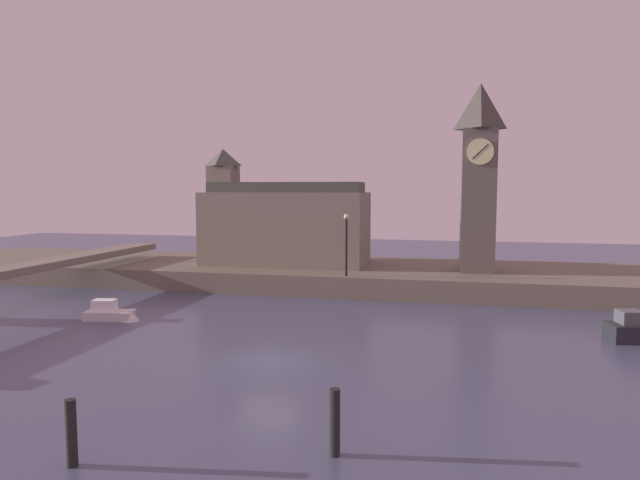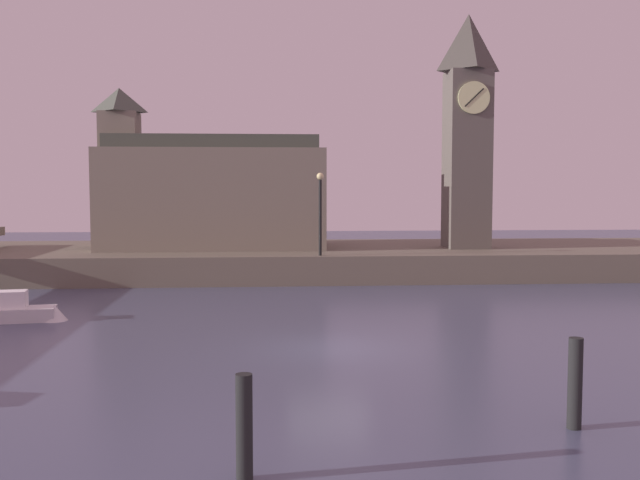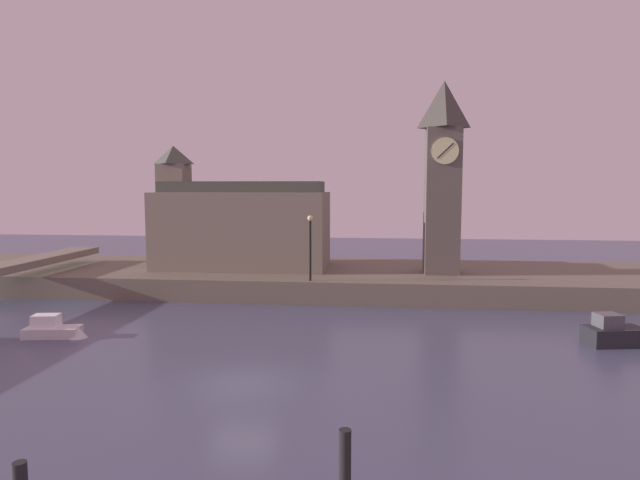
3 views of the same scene
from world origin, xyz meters
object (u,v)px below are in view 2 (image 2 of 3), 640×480
object	(u,v)px
clock_tower	(467,128)
boat_ferry_white	(25,311)
mooring_post_left	(244,427)
parliament_hall	(206,192)
mooring_post_right	(575,383)
streetlamp	(320,205)

from	to	relation	value
clock_tower	boat_ferry_white	distance (m)	25.76
mooring_post_left	clock_tower	bearing A→B (deg)	67.53
parliament_hall	boat_ferry_white	xyz separation A→B (m)	(-5.50, -14.71, -4.31)
mooring_post_right	boat_ferry_white	world-z (taller)	mooring_post_right
streetlamp	mooring_post_left	distance (m)	24.88
streetlamp	boat_ferry_white	bearing A→B (deg)	-141.69
parliament_hall	streetlamp	world-z (taller)	parliament_hall
streetlamp	boat_ferry_white	world-z (taller)	streetlamp
clock_tower	parliament_hall	xyz separation A→B (m)	(-14.98, 1.29, -3.70)
streetlamp	boat_ferry_white	distance (m)	15.40
parliament_hall	mooring_post_left	world-z (taller)	parliament_hall
parliament_hall	clock_tower	bearing A→B (deg)	-4.93
boat_ferry_white	clock_tower	bearing A→B (deg)	33.23
mooring_post_left	parliament_hall	bearing A→B (deg)	95.98
mooring_post_left	boat_ferry_white	size ratio (longest dim) A/B	0.55
boat_ferry_white	mooring_post_right	bearing A→B (deg)	-40.43
parliament_hall	streetlamp	size ratio (longest dim) A/B	3.01
parliament_hall	mooring_post_right	bearing A→B (deg)	-70.49
clock_tower	mooring_post_left	distance (m)	31.87
clock_tower	streetlamp	size ratio (longest dim) A/B	3.14
streetlamp	mooring_post_left	xyz separation A→B (m)	(-3.09, -24.48, -3.20)
streetlamp	mooring_post_right	distance (m)	22.86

